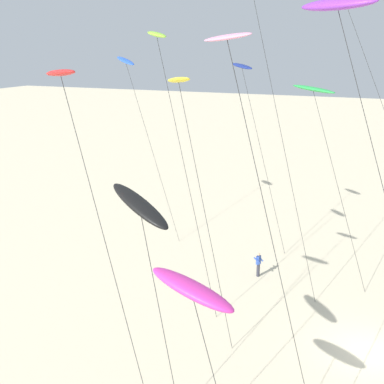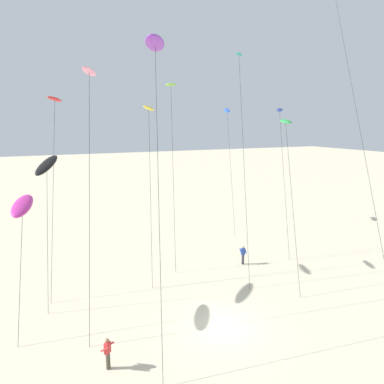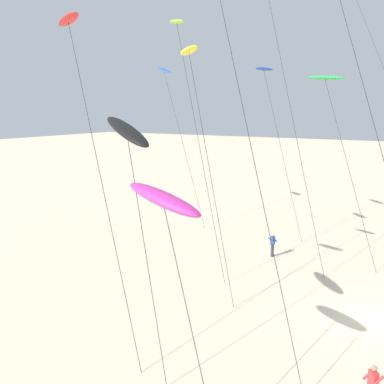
{
  "view_description": "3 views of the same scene",
  "coord_description": "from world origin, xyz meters",
  "px_view_note": "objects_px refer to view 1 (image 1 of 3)",
  "views": [
    {
      "loc": [
        -23.93,
        -0.22,
        14.89
      ],
      "look_at": [
        3.77,
        11.26,
        6.12
      ],
      "focal_mm": 47.49,
      "sensor_mm": 36.0,
      "label": 1
    },
    {
      "loc": [
        -9.65,
        -16.57,
        12.05
      ],
      "look_at": [
        1.74,
        8.25,
        6.68
      ],
      "focal_mm": 32.51,
      "sensor_mm": 36.0,
      "label": 2
    },
    {
      "loc": [
        -21.57,
        -2.18,
        10.2
      ],
      "look_at": [
        3.15,
        12.24,
        4.69
      ],
      "focal_mm": 40.4,
      "sensor_mm": 36.0,
      "label": 3
    }
  ],
  "objects_px": {
    "kite_lime": "(158,39)",
    "kite_red": "(62,78)",
    "kite_teal": "(255,6)",
    "kite_pink": "(229,46)",
    "kite_navy": "(242,69)",
    "kite_magenta": "(192,290)",
    "kite_purple": "(338,6)",
    "kite_black": "(140,206)",
    "kite_yellow": "(179,84)",
    "kite_blue": "(126,63)",
    "kite_green": "(314,90)",
    "kite_flyer_nearest": "(258,264)"
  },
  "relations": [
    {
      "from": "kite_lime",
      "to": "kite_yellow",
      "type": "distance_m",
      "value": 4.35
    },
    {
      "from": "kite_red",
      "to": "kite_pink",
      "type": "distance_m",
      "value": 6.35
    },
    {
      "from": "kite_navy",
      "to": "kite_flyer_nearest",
      "type": "bearing_deg",
      "value": -150.87
    },
    {
      "from": "kite_red",
      "to": "kite_flyer_nearest",
      "type": "relative_size",
      "value": 8.43
    },
    {
      "from": "kite_teal",
      "to": "kite_pink",
      "type": "bearing_deg",
      "value": -168.32
    },
    {
      "from": "kite_black",
      "to": "kite_flyer_nearest",
      "type": "height_order",
      "value": "kite_black"
    },
    {
      "from": "kite_navy",
      "to": "kite_black",
      "type": "bearing_deg",
      "value": -172.51
    },
    {
      "from": "kite_black",
      "to": "kite_pink",
      "type": "distance_m",
      "value": 6.49
    },
    {
      "from": "kite_black",
      "to": "kite_flyer_nearest",
      "type": "bearing_deg",
      "value": -1.8
    },
    {
      "from": "kite_yellow",
      "to": "kite_red",
      "type": "xyz_separation_m",
      "value": [
        -6.64,
        1.87,
        0.62
      ]
    },
    {
      "from": "kite_yellow",
      "to": "kite_lime",
      "type": "bearing_deg",
      "value": 41.6
    },
    {
      "from": "kite_lime",
      "to": "kite_yellow",
      "type": "xyz_separation_m",
      "value": [
        -2.84,
        -2.52,
        -2.12
      ]
    },
    {
      "from": "kite_yellow",
      "to": "kite_red",
      "type": "distance_m",
      "value": 6.93
    },
    {
      "from": "kite_blue",
      "to": "kite_magenta",
      "type": "bearing_deg",
      "value": -146.4
    },
    {
      "from": "kite_navy",
      "to": "kite_magenta",
      "type": "xyz_separation_m",
      "value": [
        -22.52,
        -5.4,
        -5.8
      ]
    },
    {
      "from": "kite_teal",
      "to": "kite_green",
      "type": "xyz_separation_m",
      "value": [
        2.28,
        -3.21,
        -4.82
      ]
    },
    {
      "from": "kite_yellow",
      "to": "kite_teal",
      "type": "xyz_separation_m",
      "value": [
        7.04,
        -1.65,
        3.95
      ]
    },
    {
      "from": "kite_green",
      "to": "kite_black",
      "type": "height_order",
      "value": "kite_green"
    },
    {
      "from": "kite_navy",
      "to": "kite_yellow",
      "type": "height_order",
      "value": "kite_navy"
    },
    {
      "from": "kite_teal",
      "to": "kite_flyer_nearest",
      "type": "bearing_deg",
      "value": -54.68
    },
    {
      "from": "kite_red",
      "to": "kite_black",
      "type": "bearing_deg",
      "value": -105.29
    },
    {
      "from": "kite_red",
      "to": "kite_magenta",
      "type": "bearing_deg",
      "value": -112.08
    },
    {
      "from": "kite_navy",
      "to": "kite_pink",
      "type": "distance_m",
      "value": 19.04
    },
    {
      "from": "kite_magenta",
      "to": "kite_green",
      "type": "xyz_separation_m",
      "value": [
        18.54,
        -0.39,
        4.79
      ]
    },
    {
      "from": "kite_blue",
      "to": "kite_purple",
      "type": "bearing_deg",
      "value": -130.11
    },
    {
      "from": "kite_yellow",
      "to": "kite_blue",
      "type": "distance_m",
      "value": 16.55
    },
    {
      "from": "kite_yellow",
      "to": "kite_black",
      "type": "xyz_separation_m",
      "value": [
        -7.66,
        -1.83,
        -3.66
      ]
    },
    {
      "from": "kite_magenta",
      "to": "kite_flyer_nearest",
      "type": "height_order",
      "value": "kite_magenta"
    },
    {
      "from": "kite_navy",
      "to": "kite_yellow",
      "type": "relative_size",
      "value": 1.01
    },
    {
      "from": "kite_pink",
      "to": "kite_purple",
      "type": "bearing_deg",
      "value": -46.84
    },
    {
      "from": "kite_lime",
      "to": "kite_green",
      "type": "bearing_deg",
      "value": -48.78
    },
    {
      "from": "kite_green",
      "to": "kite_pink",
      "type": "bearing_deg",
      "value": 177.09
    },
    {
      "from": "kite_purple",
      "to": "kite_lime",
      "type": "relative_size",
      "value": 1.07
    },
    {
      "from": "kite_pink",
      "to": "kite_lime",
      "type": "bearing_deg",
      "value": 40.41
    },
    {
      "from": "kite_navy",
      "to": "kite_lime",
      "type": "distance_m",
      "value": 10.76
    },
    {
      "from": "kite_purple",
      "to": "kite_lime",
      "type": "distance_m",
      "value": 11.07
    },
    {
      "from": "kite_magenta",
      "to": "kite_red",
      "type": "bearing_deg",
      "value": 67.92
    },
    {
      "from": "kite_red",
      "to": "kite_flyer_nearest",
      "type": "bearing_deg",
      "value": -16.46
    },
    {
      "from": "kite_navy",
      "to": "kite_green",
      "type": "height_order",
      "value": "kite_navy"
    },
    {
      "from": "kite_navy",
      "to": "kite_magenta",
      "type": "bearing_deg",
      "value": -166.51
    },
    {
      "from": "kite_flyer_nearest",
      "to": "kite_red",
      "type": "bearing_deg",
      "value": 163.54
    },
    {
      "from": "kite_navy",
      "to": "kite_red",
      "type": "xyz_separation_m",
      "value": [
        -19.94,
        0.95,
        0.48
      ]
    },
    {
      "from": "kite_black",
      "to": "kite_red",
      "type": "height_order",
      "value": "kite_red"
    },
    {
      "from": "kite_purple",
      "to": "kite_black",
      "type": "bearing_deg",
      "value": 135.79
    },
    {
      "from": "kite_lime",
      "to": "kite_teal",
      "type": "relative_size",
      "value": 0.88
    },
    {
      "from": "kite_lime",
      "to": "kite_red",
      "type": "bearing_deg",
      "value": -176.08
    },
    {
      "from": "kite_flyer_nearest",
      "to": "kite_green",
      "type": "bearing_deg",
      "value": -54.67
    },
    {
      "from": "kite_magenta",
      "to": "kite_navy",
      "type": "bearing_deg",
      "value": 13.49
    },
    {
      "from": "kite_purple",
      "to": "kite_yellow",
      "type": "distance_m",
      "value": 8.31
    },
    {
      "from": "kite_lime",
      "to": "kite_blue",
      "type": "relative_size",
      "value": 1.11
    }
  ]
}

